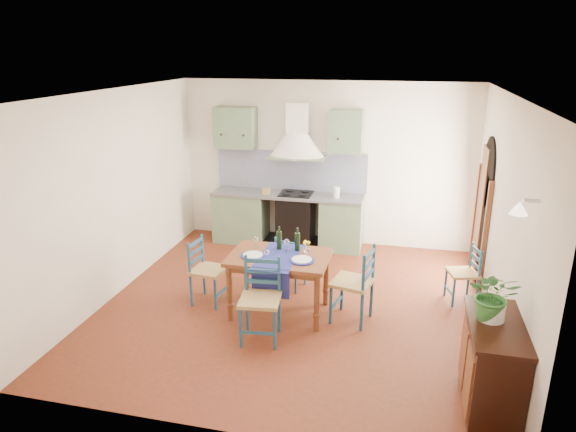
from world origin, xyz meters
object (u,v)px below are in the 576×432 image
object	(u,v)px
sideboard	(492,364)
chair_near	(261,299)
dining_table	(279,262)
potted_plant	(494,295)

from	to	relation	value
sideboard	chair_near	bearing A→B (deg)	163.18
dining_table	potted_plant	xyz separation A→B (m)	(2.34, -1.32, 0.47)
dining_table	chair_near	world-z (taller)	dining_table
sideboard	potted_plant	size ratio (longest dim) A/B	2.16
sideboard	potted_plant	distance (m)	0.67
dining_table	sideboard	distance (m)	2.78
chair_near	sideboard	size ratio (longest dim) A/B	0.95
dining_table	potted_plant	distance (m)	2.73
dining_table	chair_near	distance (m)	0.68
potted_plant	chair_near	bearing A→B (deg)	164.35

